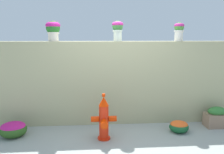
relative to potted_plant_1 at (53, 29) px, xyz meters
The scene contains 9 objects.
ground_plane 2.56m from the potted_plant_1, 34.47° to the right, with size 24.00×24.00×0.00m, color gray.
stone_wall 1.72m from the potted_plant_1, ahead, with size 6.06×0.41×1.77m, color tan.
potted_plant_1 is the anchor object (origin of this frame).
potted_plant_2 1.33m from the potted_plant_1, ahead, with size 0.24×0.24×0.42m.
potted_plant_3 2.64m from the potted_plant_1, ahead, with size 0.21×0.21×0.39m.
fire_hydrant 2.11m from the potted_plant_1, 41.33° to the right, with size 0.47×0.36×0.86m.
flower_bush_left 3.21m from the potted_plant_1, 15.13° to the right, with size 0.38×0.34×0.24m.
flower_bush_right 2.11m from the potted_plant_1, 138.51° to the right, with size 0.50×0.45×0.29m.
planter_box 3.87m from the potted_plant_1, ahead, with size 0.46×0.29×0.43m.
Camera 1 is at (-0.42, -3.83, 1.87)m, focal length 35.57 mm.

